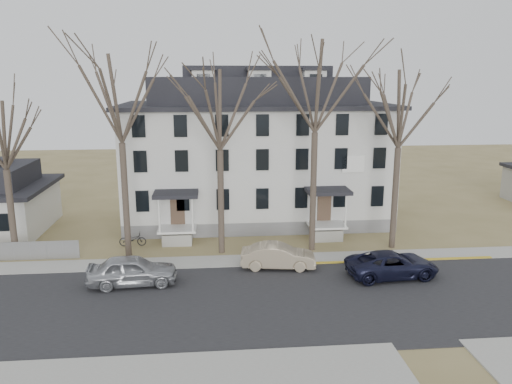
{
  "coord_description": "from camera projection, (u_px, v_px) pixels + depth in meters",
  "views": [
    {
      "loc": [
        -5.57,
        -21.31,
        11.18
      ],
      "look_at": [
        -2.81,
        9.0,
        4.2
      ],
      "focal_mm": 35.0,
      "sensor_mm": 36.0,
      "label": 1
    }
  ],
  "objects": [
    {
      "name": "car_navy",
      "position": [
        392.0,
        265.0,
        28.53
      ],
      "size": [
        5.41,
        2.82,
        1.46
      ],
      "primitive_type": "imported",
      "rotation": [
        0.0,
        0.0,
        1.65
      ],
      "color": "black",
      "rests_on": "ground"
    },
    {
      "name": "tree_bungalow",
      "position": [
        2.0,
        130.0,
        29.78
      ],
      "size": [
        6.6,
        6.6,
        10.78
      ],
      "color": "#473B31",
      "rests_on": "ground"
    },
    {
      "name": "car_silver",
      "position": [
        132.0,
        271.0,
        27.37
      ],
      "size": [
        4.99,
        2.3,
        1.66
      ],
      "primitive_type": "imported",
      "rotation": [
        0.0,
        0.0,
        1.64
      ],
      "color": "#9B9DA3",
      "rests_on": "ground"
    },
    {
      "name": "bicycle_left",
      "position": [
        133.0,
        240.0,
        33.76
      ],
      "size": [
        1.8,
        0.63,
        0.95
      ],
      "primitive_type": "imported",
      "rotation": [
        0.0,
        0.0,
        1.57
      ],
      "color": "black",
      "rests_on": "ground"
    },
    {
      "name": "tree_far_left",
      "position": [
        119.0,
        92.0,
        29.9
      ],
      "size": [
        8.4,
        8.4,
        13.72
      ],
      "color": "#473B31",
      "rests_on": "ground"
    },
    {
      "name": "ground",
      "position": [
        332.0,
        319.0,
        23.67
      ],
      "size": [
        120.0,
        120.0,
        0.0
      ],
      "primitive_type": "plane",
      "color": "olive",
      "rests_on": "ground"
    },
    {
      "name": "far_sidewalk",
      "position": [
        302.0,
        259.0,
        31.44
      ],
      "size": [
        120.0,
        2.0,
        0.08
      ],
      "primitive_type": "cube",
      "color": "#A09F97",
      "rests_on": "ground"
    },
    {
      "name": "tree_center",
      "position": [
        316.0,
        79.0,
        30.8
      ],
      "size": [
        9.0,
        9.0,
        14.7
      ],
      "color": "#473B31",
      "rests_on": "ground"
    },
    {
      "name": "yellow_curb",
      "position": [
        384.0,
        262.0,
        31.01
      ],
      "size": [
        14.0,
        0.25,
        0.06
      ],
      "primitive_type": "cube",
      "color": "gold",
      "rests_on": "ground"
    },
    {
      "name": "tree_mid_right",
      "position": [
        401.0,
        103.0,
        31.61
      ],
      "size": [
        7.8,
        7.8,
        12.74
      ],
      "color": "#473B31",
      "rests_on": "ground"
    },
    {
      "name": "boarding_house",
      "position": [
        256.0,
        152.0,
        39.72
      ],
      "size": [
        20.8,
        12.36,
        12.05
      ],
      "color": "slate",
      "rests_on": "ground"
    },
    {
      "name": "car_tan",
      "position": [
        278.0,
        257.0,
        29.83
      ],
      "size": [
        4.61,
        2.09,
        1.47
      ],
      "primitive_type": "imported",
      "rotation": [
        0.0,
        0.0,
        1.45
      ],
      "color": "tan",
      "rests_on": "ground"
    },
    {
      "name": "tree_mid_left",
      "position": [
        219.0,
        104.0,
        30.6
      ],
      "size": [
        7.8,
        7.8,
        12.74
      ],
      "color": "#473B31",
      "rests_on": "ground"
    },
    {
      "name": "main_road",
      "position": [
        323.0,
        301.0,
        25.61
      ],
      "size": [
        120.0,
        10.0,
        0.04
      ],
      "primitive_type": "cube",
      "color": "#27272A",
      "rests_on": "ground"
    }
  ]
}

